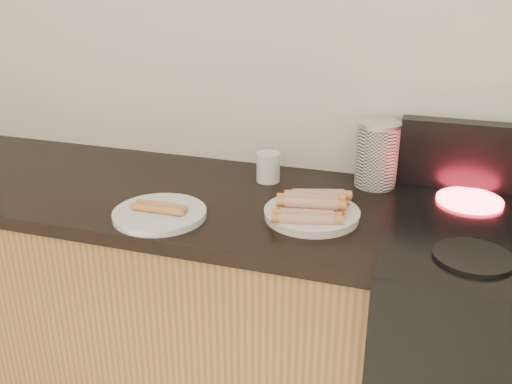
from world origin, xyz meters
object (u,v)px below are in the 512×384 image
(side_plate, at_px, (160,214))
(mug, at_px, (268,167))
(main_plate, at_px, (312,215))
(stove, at_px, (512,384))
(canister, at_px, (377,154))

(side_plate, height_order, mug, mug)
(main_plate, height_order, side_plate, side_plate)
(stove, height_order, mug, mug)
(main_plate, bearing_deg, mug, 130.15)
(stove, height_order, main_plate, main_plate)
(stove, relative_size, side_plate, 3.63)
(main_plate, relative_size, side_plate, 1.01)
(side_plate, distance_m, mug, 0.40)
(side_plate, relative_size, canister, 1.26)
(side_plate, xyz_separation_m, canister, (0.52, 0.41, 0.09))
(stove, relative_size, main_plate, 3.61)
(main_plate, relative_size, canister, 1.27)
(canister, height_order, mug, canister)
(stove, xyz_separation_m, mug, (-0.76, 0.18, 0.49))
(side_plate, height_order, canister, canister)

